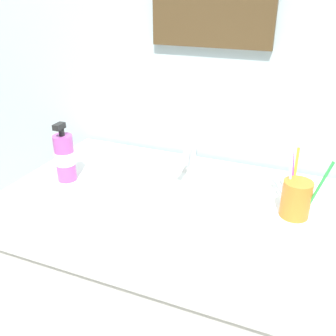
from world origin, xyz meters
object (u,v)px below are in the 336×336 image
at_px(toothbrush_green, 322,182).
at_px(toothbrush_yellow, 296,169).
at_px(toothbrush_white, 291,170).
at_px(toothbrush_cup, 296,199).
at_px(faucet, 190,152).
at_px(soap_dispenser, 66,157).
at_px(toothbrush_purple, 292,167).

height_order(toothbrush_green, toothbrush_yellow, toothbrush_green).
bearing_deg(toothbrush_white, toothbrush_cup, -25.36).
bearing_deg(faucet, toothbrush_cup, -22.98).
height_order(toothbrush_green, soap_dispenser, toothbrush_green).
distance_m(faucet, toothbrush_purple, 0.33).
distance_m(faucet, toothbrush_green, 0.41).
bearing_deg(toothbrush_white, soap_dispenser, -174.63).
bearing_deg(faucet, soap_dispenser, -149.81).
bearing_deg(toothbrush_cup, toothbrush_yellow, 107.81).
xyz_separation_m(toothbrush_cup, soap_dispenser, (-0.64, -0.05, 0.02)).
bearing_deg(toothbrush_cup, toothbrush_purple, 121.22).
distance_m(toothbrush_cup, toothbrush_white, 0.08).
bearing_deg(soap_dispenser, faucet, 30.19).
height_order(toothbrush_white, soap_dispenser, toothbrush_white).
bearing_deg(toothbrush_green, toothbrush_cup, 167.11).
bearing_deg(toothbrush_purple, toothbrush_white, -94.63).
bearing_deg(toothbrush_purple, faucet, 161.32).
relative_size(toothbrush_cup, soap_dispenser, 0.54).
bearing_deg(toothbrush_green, faucet, 158.29).
height_order(toothbrush_green, toothbrush_purple, toothbrush_purple).
relative_size(faucet, toothbrush_purple, 0.85).
bearing_deg(faucet, toothbrush_white, -22.79).
height_order(faucet, toothbrush_white, toothbrush_white).
bearing_deg(toothbrush_white, toothbrush_green, -17.05).
bearing_deg(toothbrush_green, toothbrush_white, 162.95).
relative_size(faucet, toothbrush_yellow, 0.91).
distance_m(toothbrush_cup, toothbrush_green, 0.08).
bearing_deg(toothbrush_yellow, toothbrush_purple, -134.05).
distance_m(toothbrush_green, soap_dispenser, 0.70).
height_order(faucet, soap_dispenser, soap_dispenser).
distance_m(toothbrush_green, toothbrush_purple, 0.09).
relative_size(toothbrush_cup, toothbrush_green, 0.51).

